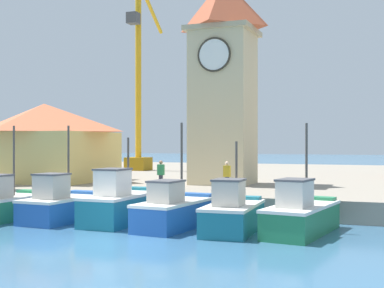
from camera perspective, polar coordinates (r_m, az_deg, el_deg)
name	(u,v)px	position (r m, az deg, el deg)	size (l,w,h in m)	color
ground_plane	(101,242)	(19.72, -9.70, -10.28)	(300.00, 300.00, 0.00)	#386689
quay_wharf	(268,179)	(45.27, 8.11, -3.75)	(120.00, 40.00, 1.02)	gray
fishing_boat_far_left	(5,204)	(26.32, -19.34, -6.09)	(2.02, 4.56, 4.37)	#237A4C
fishing_boat_left_outer	(61,205)	(25.03, -13.84, -6.35)	(2.19, 4.25, 4.36)	#2356A8
fishing_boat_left_inner	(121,204)	(23.99, -7.57, -6.40)	(2.02, 4.79, 3.80)	#196B7F
fishing_boat_mid_left	(175,211)	(22.46, -1.86, -7.14)	(2.22, 4.79, 4.42)	#2356A8
fishing_boat_center	(233,214)	(21.49, 4.39, -7.43)	(2.03, 4.37, 3.62)	#196B7F
fishing_boat_mid_right	(301,215)	(21.41, 11.56, -7.43)	(2.52, 5.10, 4.35)	#237A4C
clock_tower	(223,75)	(33.42, 3.36, 7.34)	(4.01, 4.01, 14.36)	beige
warehouse_left	(44,141)	(37.23, -15.50, 0.29)	(8.49, 7.18, 5.18)	tan
port_crane_far	(139,102)	(50.05, -5.68, 4.50)	(2.00, 8.05, 17.83)	#976E11
dock_worker_near_tower	(227,177)	(26.75, 3.75, -3.52)	(0.34, 0.22, 1.62)	#33333D
dock_worker_along_quay	(161,175)	(28.18, -3.34, -3.33)	(0.34, 0.22, 1.62)	#33333D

